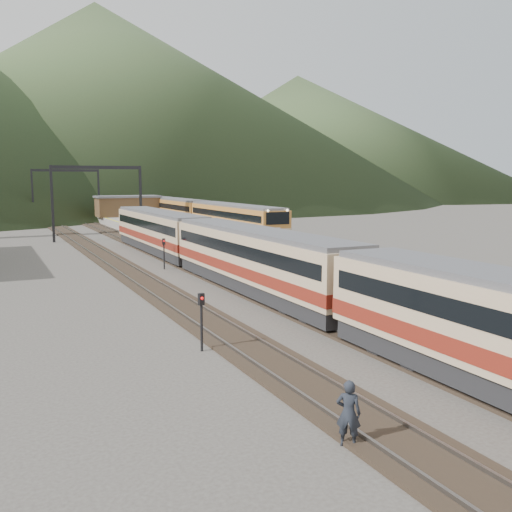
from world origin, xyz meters
TOP-DOWN VIEW (x-y plane):
  - track_main at (0.00, 40.00)m, footprint 2.60×200.00m
  - track_far at (-5.00, 40.00)m, footprint 2.60×200.00m
  - track_second at (11.50, 40.00)m, footprint 2.60×200.00m
  - platform at (5.60, 38.00)m, footprint 8.00×100.00m
  - gantry_near at (-2.85, 55.00)m, footprint 9.55×0.25m
  - gantry_far at (-2.85, 80.00)m, footprint 9.55×0.25m
  - station_shed at (5.60, 78.00)m, footprint 9.40×4.40m
  - hill_b at (30.00, 230.00)m, footprint 220.00×220.00m
  - hill_c at (110.00, 210.00)m, footprint 160.00×160.00m
  - main_train at (0.00, 21.66)m, footprint 2.89×59.32m
  - second_train at (11.50, 72.18)m, footprint 3.06×62.64m
  - short_signal_b at (-2.25, 32.61)m, footprint 0.25×0.21m
  - short_signal_c at (-6.73, 12.51)m, footprint 0.25×0.20m
  - worker at (-6.18, 3.51)m, footprint 0.74×0.71m

SIDE VIEW (x-z plane):
  - track_main at x=0.00m, z-range -0.05..0.18m
  - track_far at x=-5.00m, z-range -0.05..0.18m
  - track_second at x=11.50m, z-range -0.05..0.18m
  - platform at x=5.60m, z-range 0.00..1.00m
  - worker at x=-6.18m, z-range 0.00..1.70m
  - short_signal_b at x=-2.25m, z-range 0.33..2.60m
  - short_signal_c at x=-6.73m, z-range 0.33..2.60m
  - main_train at x=0.00m, z-range 0.23..3.76m
  - second_train at x=11.50m, z-range 0.23..3.96m
  - station_shed at x=5.60m, z-range 1.02..4.12m
  - gantry_near at x=-2.85m, z-range 1.59..9.59m
  - gantry_far at x=-2.85m, z-range 1.59..9.59m
  - hill_c at x=110.00m, z-range 0.00..50.00m
  - hill_b at x=30.00m, z-range 0.00..75.00m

